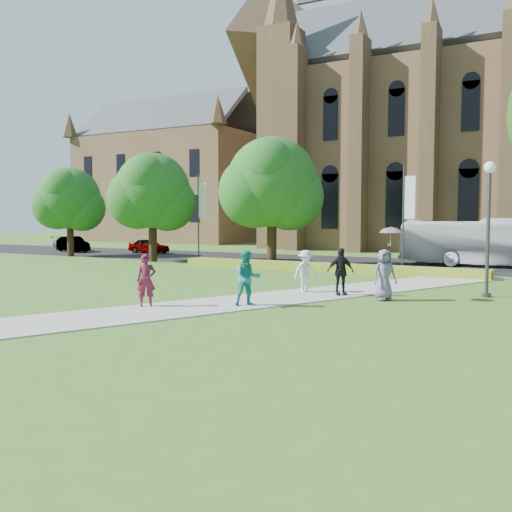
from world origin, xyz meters
The scene contains 21 objects.
ground centered at (0.00, 0.00, 0.00)m, with size 160.00×160.00×0.00m, color #42631D.
road centered at (0.00, 20.00, 0.01)m, with size 160.00×10.00×0.02m, color black.
footpath centered at (0.00, 1.00, 0.02)m, with size 3.20×30.00×0.04m, color #B2B2A8.
flower_hedge centered at (-2.00, 13.20, 0.23)m, with size 18.00×1.40×0.45m, color #AAB424.
building_west centered at (-34.00, 42.00, 9.21)m, with size 22.00×14.00×18.30m.
streetlamp centered at (7.50, 6.50, 3.30)m, with size 0.44×0.44×5.24m.
street_tree_0 centered at (-15.00, 14.00, 4.87)m, with size 5.20×5.20×7.50m.
street_tree_1 centered at (-6.00, 14.50, 5.22)m, with size 5.60×5.60×8.05m.
street_tree_2 centered at (-24.00, 15.00, 4.53)m, with size 4.80×4.80×6.95m.
banner_pole_0 centered at (2.11, 15.20, 3.39)m, with size 0.70×0.10×6.00m.
banner_pole_1 centered at (-11.89, 15.20, 3.39)m, with size 0.70×0.10×6.00m.
tour_coach centered at (6.00, 20.68, 1.52)m, with size 2.52×10.76×3.00m, color white.
car_0 centered at (-20.96, 20.82, 0.63)m, with size 1.45×3.60×1.23m, color gray.
car_1 centered at (-28.00, 19.04, 0.69)m, with size 1.42×4.07×1.34m, color gray.
car_2 centered at (-30.29, 20.74, 0.64)m, with size 1.74×4.29×1.24m, color gray.
pedestrian_0 centered at (-2.49, -1.83, 0.94)m, with size 0.66×0.43×1.80m, color #591428.
pedestrian_1 centered at (0.51, -0.05, 1.00)m, with size 0.93×0.72×1.91m, color teal.
pedestrian_2 centered at (0.83, 4.22, 0.90)m, with size 1.11×0.64×1.71m, color silver.
pedestrian_3 centered at (2.40, 4.04, 0.97)m, with size 1.09×0.45×1.86m, color black.
pedestrian_4 centered at (4.27, 3.68, 0.98)m, with size 0.92×0.60×1.88m, color slate.
parasol centered at (4.45, 3.78, 2.28)m, with size 0.83×0.83×0.73m, color tan.
Camera 1 is at (10.21, -17.12, 3.14)m, focal length 40.00 mm.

